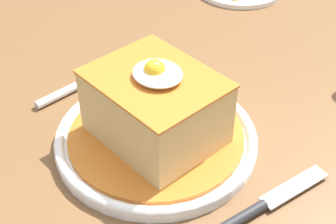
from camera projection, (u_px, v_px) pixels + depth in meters
dining_table at (190, 134)px, 0.77m from camera, size 1.47×0.98×0.72m
main_plate at (156, 138)px, 0.62m from camera, size 0.25×0.25×0.02m
sandwich_meal at (156, 111)px, 0.59m from camera, size 0.22×0.22×0.11m
fork at (72, 88)px, 0.71m from camera, size 0.02×0.14×0.01m
knife at (255, 210)px, 0.54m from camera, size 0.04×0.17×0.01m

